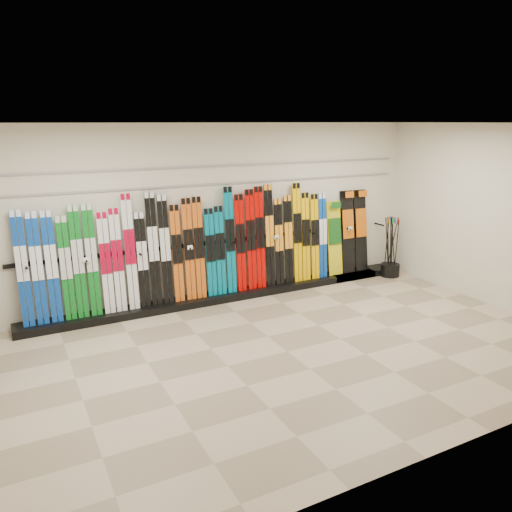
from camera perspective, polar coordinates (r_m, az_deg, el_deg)
floor at (r=6.90m, az=3.62°, el=-10.85°), size 8.00×8.00×0.00m
back_wall at (r=8.57m, az=-4.86°, el=4.88°), size 8.00×0.00×8.00m
right_wall at (r=9.09m, az=26.02°, el=3.98°), size 0.00×5.00×5.00m
ceiling at (r=6.20m, az=4.09°, el=14.92°), size 8.00×8.00×0.00m
ski_rack_base at (r=8.84m, az=-2.75°, el=-4.44°), size 8.00×0.40×0.12m
skis at (r=8.35m, az=-7.11°, el=0.77°), size 5.37×0.19×1.84m
snowboards at (r=9.96m, az=10.44°, el=2.54°), size 0.94×0.25×1.60m
pole_bin at (r=10.40m, az=15.06°, el=-1.55°), size 0.38×0.38×0.25m
ski_poles at (r=10.29m, az=15.11°, el=1.07°), size 0.27×0.38×1.18m
slatwall_rail_0 at (r=8.48m, az=-4.88°, el=8.18°), size 7.60×0.02×0.03m
slatwall_rail_1 at (r=8.45m, az=-4.93°, el=10.20°), size 7.60×0.02×0.03m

